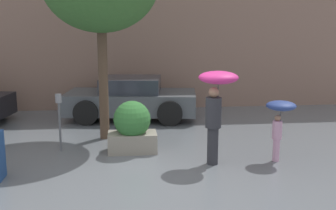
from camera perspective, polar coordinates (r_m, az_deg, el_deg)
ground_plane at (r=8.20m, az=-2.64°, el=-9.49°), size 40.00×40.00×0.00m
building_facade at (r=14.16m, az=-4.29°, el=11.62°), size 18.00×0.30×6.00m
planter_box at (r=9.48m, az=-4.87°, el=-3.01°), size 1.09×0.83×1.17m
person_adult at (r=8.57m, az=6.56°, el=1.24°), size 0.81×0.81×1.92m
person_child at (r=9.06m, az=14.93°, el=-1.17°), size 0.62×0.62×1.28m
parked_car_near at (r=12.73m, az=-5.01°, el=0.80°), size 4.04×2.32×1.26m
parking_meter at (r=9.75m, az=-14.54°, el=-0.70°), size 0.14×0.14×1.32m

